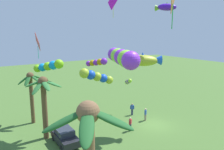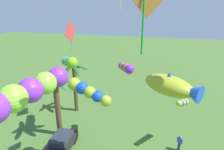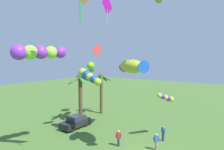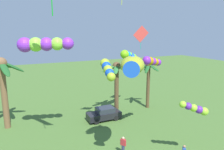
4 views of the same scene
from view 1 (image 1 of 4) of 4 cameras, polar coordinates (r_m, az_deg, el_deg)
name	(u,v)px [view 1 (image 1 of 4)]	position (r m, az deg, el deg)	size (l,w,h in m)	color
ground_plane	(154,125)	(27.41, 10.89, -12.59)	(120.00, 120.00, 0.00)	#476B2D
palm_tree_0	(31,87)	(27.81, -20.27, -2.95)	(2.98, 3.23, 6.30)	brown
palm_tree_1	(89,141)	(11.62, -6.03, -16.72)	(4.42, 4.43, 7.65)	brown
palm_tree_2	(44,94)	(23.27, -17.29, -4.74)	(3.82, 3.47, 6.59)	brown
parked_car_0	(65,136)	(23.08, -12.12, -15.31)	(3.92, 1.78, 1.51)	black
spectator_0	(145,114)	(28.18, 8.68, -10.05)	(0.43, 0.44, 1.59)	gray
spectator_1	(130,124)	(25.25, 4.78, -12.54)	(0.40, 0.47, 1.59)	#2D3351
spectator_2	(132,109)	(29.75, 5.25, -8.81)	(0.42, 0.45, 1.59)	#2D3351
kite_fish_0	(166,7)	(25.69, 13.75, 16.74)	(2.48, 1.87, 0.99)	#4813BB
kite_tube_1	(95,76)	(21.61, -4.33, -0.32)	(1.38, 3.43, 1.77)	#A2C22A
kite_tube_2	(123,57)	(16.05, 2.82, 4.58)	(4.65, 2.22, 1.29)	#9130E3
kite_tube_3	(49,66)	(24.01, -15.95, 2.26)	(3.05, 2.54, 1.52)	#79CB16
kite_tube_5	(128,82)	(29.33, 4.23, -1.70)	(2.10, 1.30, 1.15)	#9DE230
kite_tube_6	(97,62)	(25.61, -3.88, 3.29)	(2.71, 1.67, 1.15)	purple
kite_diamond_7	(38,42)	(25.52, -18.76, 8.13)	(2.07, 0.38, 2.88)	#C23831
kite_diamond_8	(113,1)	(22.83, 0.31, 18.73)	(1.86, 0.25, 2.59)	#C410B8
kite_fish_9	(145,60)	(24.21, 8.45, 3.82)	(3.24, 3.91, 1.55)	#A5B327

